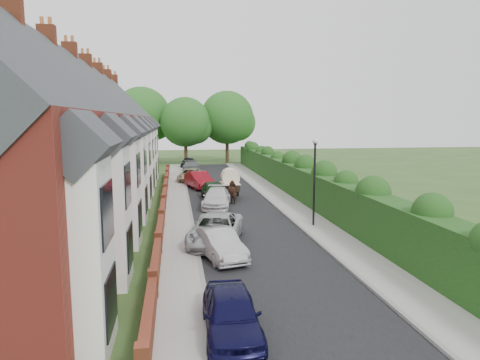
# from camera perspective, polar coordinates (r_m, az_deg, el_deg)

# --- Properties ---
(ground) EXTENTS (140.00, 140.00, 0.00)m
(ground) POSITION_cam_1_polar(r_m,az_deg,el_deg) (20.85, 4.25, -9.28)
(ground) COLOR #2D4C1E
(ground) RESTS_ON ground
(road) EXTENTS (6.00, 58.00, 0.02)m
(road) POSITION_cam_1_polar(r_m,az_deg,el_deg) (31.28, -1.16, -3.38)
(road) COLOR black
(road) RESTS_ON ground
(pavement_hedge_side) EXTENTS (2.20, 58.00, 0.12)m
(pavement_hedge_side) POSITION_cam_1_polar(r_m,az_deg,el_deg) (32.05, 6.13, -3.06)
(pavement_hedge_side) COLOR gray
(pavement_hedge_side) RESTS_ON ground
(pavement_house_side) EXTENTS (1.70, 58.00, 0.12)m
(pavement_house_side) POSITION_cam_1_polar(r_m,az_deg,el_deg) (31.01, -8.24, -3.47)
(pavement_house_side) COLOR gray
(pavement_house_side) RESTS_ON ground
(kerb_hedge_side) EXTENTS (0.18, 58.00, 0.13)m
(kerb_hedge_side) POSITION_cam_1_polar(r_m,az_deg,el_deg) (31.80, 4.30, -3.11)
(kerb_hedge_side) COLOR gray
(kerb_hedge_side) RESTS_ON ground
(kerb_house_side) EXTENTS (0.18, 58.00, 0.13)m
(kerb_house_side) POSITION_cam_1_polar(r_m,az_deg,el_deg) (31.02, -6.76, -3.43)
(kerb_house_side) COLOR gray
(kerb_house_side) RESTS_ON ground
(hedge) EXTENTS (2.10, 58.00, 2.85)m
(hedge) POSITION_cam_1_polar(r_m,az_deg,el_deg) (32.30, 9.26, -0.26)
(hedge) COLOR #1B3C13
(hedge) RESTS_ON ground
(terrace_row) EXTENTS (9.05, 40.50, 11.50)m
(terrace_row) POSITION_cam_1_polar(r_m,az_deg,el_deg) (30.11, -20.94, 4.22)
(terrace_row) COLOR maroon
(terrace_row) RESTS_ON ground
(garden_wall_row) EXTENTS (0.35, 40.35, 1.10)m
(garden_wall_row) POSITION_cam_1_polar(r_m,az_deg,el_deg) (29.96, -10.16, -3.14)
(garden_wall_row) COLOR brown
(garden_wall_row) RESTS_ON ground
(lamppost) EXTENTS (0.32, 0.32, 5.16)m
(lamppost) POSITION_cam_1_polar(r_m,az_deg,el_deg) (24.86, 9.92, 1.21)
(lamppost) COLOR black
(lamppost) RESTS_ON ground
(tree_far_left) EXTENTS (7.14, 6.80, 9.29)m
(tree_far_left) POSITION_cam_1_polar(r_m,az_deg,el_deg) (59.50, -6.97, 7.51)
(tree_far_left) COLOR #332316
(tree_far_left) RESTS_ON ground
(tree_far_right) EXTENTS (7.98, 7.60, 10.31)m
(tree_far_right) POSITION_cam_1_polar(r_m,az_deg,el_deg) (61.98, -1.39, 8.14)
(tree_far_right) COLOR #332316
(tree_far_right) RESTS_ON ground
(tree_far_back) EXTENTS (8.40, 8.00, 10.82)m
(tree_far_back) POSITION_cam_1_polar(r_m,az_deg,el_deg) (62.61, -12.57, 8.23)
(tree_far_back) COLOR #332316
(tree_far_back) RESTS_ON ground
(car_navy) EXTENTS (1.69, 4.00, 1.35)m
(car_navy) POSITION_cam_1_polar(r_m,az_deg,el_deg) (12.87, -1.17, -17.40)
(car_navy) COLOR black
(car_navy) RESTS_ON ground
(car_silver_a) EXTENTS (2.31, 4.16, 1.30)m
(car_silver_a) POSITION_cam_1_polar(r_m,az_deg,el_deg) (19.48, -2.73, -8.53)
(car_silver_a) COLOR #A6A6AA
(car_silver_a) RESTS_ON ground
(car_silver_b) EXTENTS (3.58, 5.68, 1.46)m
(car_silver_b) POSITION_cam_1_polar(r_m,az_deg,el_deg) (21.64, -3.21, -6.62)
(car_silver_b) COLOR #B2B6BA
(car_silver_b) RESTS_ON ground
(car_white) EXTENTS (2.62, 4.85, 1.33)m
(car_white) POSITION_cam_1_polar(r_m,az_deg,el_deg) (30.64, -3.11, -2.38)
(car_white) COLOR silver
(car_white) RESTS_ON ground
(car_green) EXTENTS (1.82, 4.19, 1.41)m
(car_green) POSITION_cam_1_polar(r_m,az_deg,el_deg) (33.55, -3.61, -1.41)
(car_green) COLOR black
(car_green) RESTS_ON ground
(car_red) EXTENTS (2.72, 4.84, 1.51)m
(car_red) POSITION_cam_1_polar(r_m,az_deg,el_deg) (39.11, -5.48, -0.00)
(car_red) COLOR maroon
(car_red) RESTS_ON ground
(car_beige) EXTENTS (3.01, 4.96, 1.29)m
(car_beige) POSITION_cam_1_polar(r_m,az_deg,el_deg) (43.58, -6.64, 0.66)
(car_beige) COLOR tan
(car_beige) RESTS_ON ground
(car_grey) EXTENTS (2.07, 4.82, 1.39)m
(car_grey) POSITION_cam_1_polar(r_m,az_deg,el_deg) (50.30, -6.56, 1.70)
(car_grey) COLOR #5B5D63
(car_grey) RESTS_ON ground
(car_black) EXTENTS (2.26, 4.15, 1.34)m
(car_black) POSITION_cam_1_polar(r_m,az_deg,el_deg) (56.51, -6.94, 2.36)
(car_black) COLOR black
(car_black) RESTS_ON ground
(horse) EXTENTS (1.17, 2.02, 1.61)m
(horse) POSITION_cam_1_polar(r_m,az_deg,el_deg) (32.22, -0.86, -1.61)
(horse) COLOR #412317
(horse) RESTS_ON ground
(horse_cart) EXTENTS (1.49, 3.29, 2.37)m
(horse_cart) POSITION_cam_1_polar(r_m,az_deg,el_deg) (34.14, -1.33, -0.12)
(horse_cart) COLOR black
(horse_cart) RESTS_ON ground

